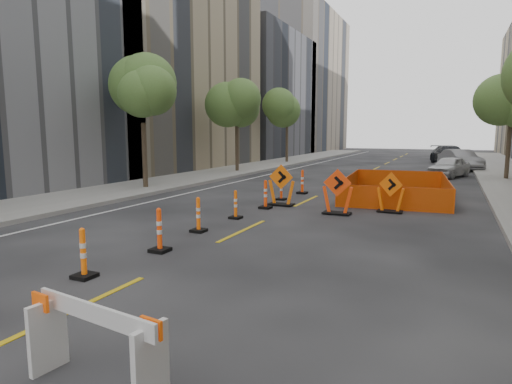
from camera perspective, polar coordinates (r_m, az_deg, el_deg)
The scene contains 23 objects.
ground_plane at distance 9.28m, azimuth -13.00°, elevation -10.20°, with size 140.00×140.00×0.00m, color black.
sidewalk_left at distance 23.98m, azimuth -12.59°, elevation 1.15°, with size 4.00×90.00×0.15m, color gray.
bld_left_d at distance 51.47m, azimuth -1.31°, elevation 12.63°, with size 12.00×16.00×14.00m, color #4C4C51.
bld_left_e at distance 66.83m, azimuth 5.05°, elevation 14.13°, with size 12.00×20.00×20.00m, color gray.
tree_l_b at distance 21.94m, azimuth -14.90°, elevation 12.10°, with size 2.80×2.80×5.95m.
tree_l_c at distance 30.33m, azimuth -2.58°, elevation 11.15°, with size 2.80×2.80×5.95m.
tree_l_d at distance 39.48m, azimuth 4.18°, elevation 10.41°, with size 2.80×2.80×5.95m.
tree_r_c at distance 29.14m, azimuth 30.98°, elevation 10.16°, with size 2.80×2.80×5.95m.
channelizer_2 at distance 9.14m, azimuth -22.04°, elevation -7.54°, with size 0.40×0.40×1.02m, color #FF640A, non-canonical shape.
channelizer_3 at distance 10.54m, azimuth -12.76°, elevation -4.95°, with size 0.42×0.42×1.08m, color #FF440A, non-canonical shape.
channelizer_4 at distance 12.42m, azimuth -7.70°, elevation -3.00°, with size 0.40×0.40×1.02m, color #FF5F0A, non-canonical shape.
channelizer_5 at distance 14.21m, azimuth -2.74°, elevation -1.66°, with size 0.38×0.38×0.96m, color #EC5A09, non-canonical shape.
channelizer_6 at distance 16.06m, azimuth 1.28°, elevation -0.31°, with size 0.43×0.43×1.08m, color #F5400A, non-canonical shape.
channelizer_7 at distance 18.11m, azimuth 3.39°, elevation 0.45°, with size 0.38×0.38×0.97m, color red, non-canonical shape.
channelizer_8 at distance 20.03m, azimuth 6.20°, elevation 1.36°, with size 0.44×0.44×1.12m, color #F6400A, non-canonical shape.
chevron_sign_left at distance 16.71m, azimuth 3.41°, elevation 0.93°, with size 1.08×0.65×1.62m, color #DB5A09, non-canonical shape.
chevron_sign_center at distance 15.15m, azimuth 10.81°, elevation 0.03°, with size 1.07×0.64×1.60m, color #ED3B09, non-canonical shape.
chevron_sign_right at distance 15.96m, azimuth 17.50°, elevation -0.06°, with size 0.97×0.58×1.45m, color #E15809, non-canonical shape.
safety_fence at distance 19.98m, azimuth 18.16°, elevation 0.64°, with size 4.14×7.04×0.88m, color #E3440B, non-canonical shape.
barricade_board at distance 5.43m, azimuth -20.60°, elevation -18.57°, with size 1.92×0.58×0.97m, color silver, non-canonical shape.
parked_car_near at distance 29.88m, azimuth 24.35°, elevation 3.09°, with size 1.57×3.90×1.33m, color silver.
parked_car_mid at distance 36.17m, azimuth 25.57°, elevation 3.91°, with size 1.62×4.65×1.53m, color gray.
parked_car_far at distance 41.94m, azimuth 24.38°, elevation 4.53°, with size 2.32×5.71×1.66m, color black.
Camera 1 is at (5.45, -6.94, 2.87)m, focal length 30.00 mm.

